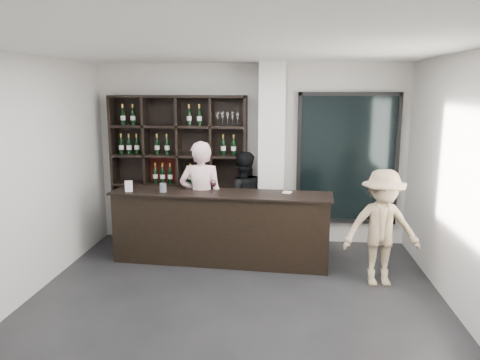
# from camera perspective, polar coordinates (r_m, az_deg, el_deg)

# --- Properties ---
(floor) EXTENTS (5.00, 5.50, 0.01)m
(floor) POSITION_cam_1_polar(r_m,az_deg,el_deg) (5.44, -0.93, -16.26)
(floor) COLOR black
(floor) RESTS_ON ground
(wine_shelf) EXTENTS (2.20, 0.35, 2.40)m
(wine_shelf) POSITION_cam_1_polar(r_m,az_deg,el_deg) (7.68, -7.40, 1.23)
(wine_shelf) COLOR black
(wine_shelf) RESTS_ON floor
(structural_column) EXTENTS (0.40, 0.40, 2.90)m
(structural_column) POSITION_cam_1_polar(r_m,az_deg,el_deg) (7.36, 3.87, 2.85)
(structural_column) COLOR silver
(structural_column) RESTS_ON floor
(glass_panel) EXTENTS (1.60, 0.08, 2.10)m
(glass_panel) POSITION_cam_1_polar(r_m,az_deg,el_deg) (7.65, 12.94, 2.52)
(glass_panel) COLOR black
(glass_panel) RESTS_ON floor
(tasting_counter) EXTENTS (3.17, 0.66, 1.04)m
(tasting_counter) POSITION_cam_1_polar(r_m,az_deg,el_deg) (6.81, -2.36, -5.79)
(tasting_counter) COLOR black
(tasting_counter) RESTS_ON floor
(taster_pink) EXTENTS (0.66, 0.45, 1.76)m
(taster_pink) POSITION_cam_1_polar(r_m,az_deg,el_deg) (6.96, -4.74, -2.42)
(taster_pink) COLOR beige
(taster_pink) RESTS_ON floor
(taster_black) EXTENTS (0.85, 0.72, 1.53)m
(taster_black) POSITION_cam_1_polar(r_m,az_deg,el_deg) (7.44, 0.32, -2.39)
(taster_black) COLOR black
(taster_black) RESTS_ON floor
(customer) EXTENTS (1.02, 0.64, 1.51)m
(customer) POSITION_cam_1_polar(r_m,az_deg,el_deg) (6.24, 16.90, -5.63)
(customer) COLOR #8D775A
(customer) RESTS_ON floor
(wine_glass) EXTENTS (0.09, 0.09, 0.21)m
(wine_glass) POSITION_cam_1_polar(r_m,az_deg,el_deg) (6.64, -3.29, -0.69)
(wine_glass) COLOR white
(wine_glass) RESTS_ON tasting_counter
(spit_cup) EXTENTS (0.13, 0.13, 0.13)m
(spit_cup) POSITION_cam_1_polar(r_m,az_deg,el_deg) (6.78, -9.36, -0.92)
(spit_cup) COLOR #9FB3BC
(spit_cup) RESTS_ON tasting_counter
(napkin_stack) EXTENTS (0.15, 0.15, 0.02)m
(napkin_stack) POSITION_cam_1_polar(r_m,az_deg,el_deg) (6.68, 5.78, -1.50)
(napkin_stack) COLOR white
(napkin_stack) RESTS_ON tasting_counter
(card_stand) EXTENTS (0.11, 0.07, 0.16)m
(card_stand) POSITION_cam_1_polar(r_m,az_deg,el_deg) (6.90, -13.41, -0.74)
(card_stand) COLOR white
(card_stand) RESTS_ON tasting_counter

